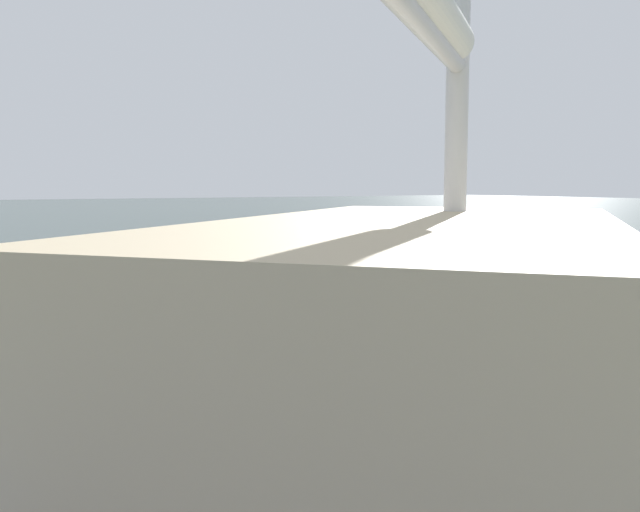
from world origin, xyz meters
name	(u,v)px	position (x,y,z in m)	size (l,w,h in m)	color
ground_plane	(258,266)	(0.00, 0.00, 0.00)	(160.00, 160.00, 0.00)	#384742
kayak	(226,263)	(0.84, 0.03, 0.13)	(2.45, 4.40, 0.25)	#19723F
kayaker	(225,245)	(0.86, -0.01, 0.57)	(2.30, 1.04, 0.75)	red
sailboat_nearest_dock	(437,438)	(4.99, 12.62, 0.76)	(7.19, 6.44, 10.03)	navy
mooring_buoy_red_near	(475,270)	(-2.65, 4.71, 0.24)	(0.49, 0.49, 0.53)	silver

